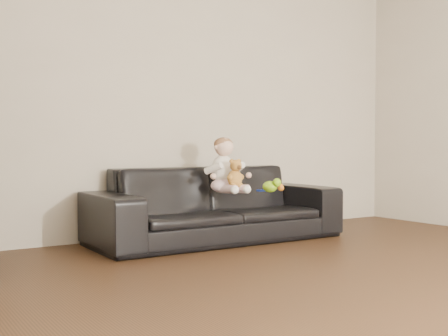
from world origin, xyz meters
TOP-DOWN VIEW (x-y plane):
  - floor at (0.00, 0.00)m, footprint 5.50×5.50m
  - wall_back at (0.00, 2.75)m, footprint 5.00×0.00m
  - sofa at (-0.06, 2.25)m, footprint 2.25×0.88m
  - baby at (-0.05, 2.13)m, footprint 0.35×0.42m
  - teddy_bear at (-0.04, 1.98)m, footprint 0.14×0.14m
  - toy_green at (0.34, 1.99)m, footprint 0.15×0.17m
  - toy_rattle at (0.51, 2.05)m, footprint 0.06×0.06m
  - toy_blue_disc at (0.36, 2.14)m, footprint 0.14×0.14m

SIDE VIEW (x-z plane):
  - floor at x=0.00m, z-range 0.00..0.00m
  - sofa at x=-0.06m, z-range 0.00..0.66m
  - toy_blue_disc at x=0.36m, z-range 0.43..0.45m
  - toy_rattle at x=0.51m, z-range 0.43..0.49m
  - toy_green at x=0.34m, z-range 0.43..0.53m
  - teddy_bear at x=-0.04m, z-range 0.48..0.73m
  - baby at x=-0.05m, z-range 0.40..0.89m
  - wall_back at x=0.00m, z-range -1.20..3.80m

